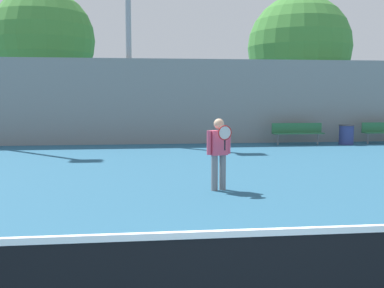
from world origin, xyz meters
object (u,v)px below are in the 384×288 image
(trash_bin, at_px, (346,135))
(tennis_player, at_px, (219,150))
(tree_green_tall, at_px, (43,41))
(tree_green_broad, at_px, (299,48))
(bench_courtside_far, at_px, (297,131))
(light_pole_far_right, at_px, (128,6))

(trash_bin, bearing_deg, tennis_player, -129.29)
(tennis_player, distance_m, trash_bin, 10.83)
(tree_green_tall, xyz_separation_m, tree_green_broad, (13.27, -0.97, -0.28))
(trash_bin, height_order, tree_green_broad, tree_green_broad)
(tennis_player, xyz_separation_m, bench_courtside_far, (4.83, 8.62, -0.31))
(tennis_player, relative_size, light_pole_far_right, 0.16)
(tennis_player, xyz_separation_m, light_pole_far_right, (-2.11, 9.98, 4.87))
(bench_courtside_far, height_order, trash_bin, bench_courtside_far)
(trash_bin, bearing_deg, tree_green_tall, 154.35)
(trash_bin, height_order, tree_green_tall, tree_green_tall)
(tennis_player, height_order, light_pole_far_right, light_pole_far_right)
(tree_green_tall, bearing_deg, trash_bin, -25.65)
(trash_bin, xyz_separation_m, tree_green_broad, (-0.16, 5.47, 4.13))
(tree_green_tall, distance_m, tree_green_broad, 13.31)
(light_pole_far_right, relative_size, tree_green_tall, 1.28)
(tree_green_tall, bearing_deg, light_pole_far_right, -47.39)
(tennis_player, bearing_deg, tree_green_tall, 97.22)
(tree_green_broad, bearing_deg, tennis_player, -115.80)
(tennis_player, height_order, tree_green_tall, tree_green_tall)
(light_pole_far_right, height_order, tree_green_broad, light_pole_far_right)
(tennis_player, relative_size, trash_bin, 1.87)
(bench_courtside_far, relative_size, light_pole_far_right, 0.22)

